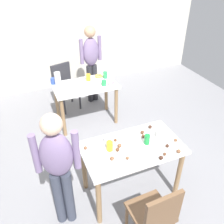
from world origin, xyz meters
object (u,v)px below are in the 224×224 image
at_px(chair_far_table, 65,84).
at_px(soda_can, 147,139).
at_px(person_girl_near, 58,165).
at_px(dining_table_near, 132,154).
at_px(pitcher_far, 58,80).
at_px(dining_table_far, 85,91).
at_px(person_adult_far, 91,59).
at_px(mixing_bowl, 164,135).
at_px(chair_near_table, 155,214).

relative_size(chair_far_table, soda_can, 7.13).
height_order(chair_far_table, person_girl_near, person_girl_near).
height_order(dining_table_near, pitcher_far, pitcher_far).
bearing_deg(chair_far_table, dining_table_far, -71.50).
relative_size(person_adult_far, mixing_bowl, 8.70).
height_order(chair_far_table, pitcher_far, pitcher_far).
bearing_deg(dining_table_far, chair_far_table, 108.50).
xyz_separation_m(person_adult_far, pitcher_far, (-0.76, -0.57, -0.04)).
relative_size(chair_far_table, person_adult_far, 0.57).
height_order(person_girl_near, pitcher_far, person_girl_near).
bearing_deg(dining_table_far, chair_near_table, -91.24).
relative_size(chair_near_table, soda_can, 7.13).
bearing_deg(person_girl_near, dining_table_near, 5.53).
bearing_deg(soda_can, person_adult_far, 87.01).
bearing_deg(person_adult_far, chair_far_table, -177.00).
bearing_deg(mixing_bowl, person_adult_far, 92.69).
relative_size(dining_table_near, pitcher_far, 4.71).
xyz_separation_m(dining_table_far, chair_far_table, (-0.22, 0.65, -0.13)).
distance_m(person_girl_near, soda_can, 1.04).
bearing_deg(chair_far_table, pitcher_far, -110.11).
bearing_deg(dining_table_near, soda_can, -3.58).
bearing_deg(soda_can, dining_table_near, 176.42).
distance_m(dining_table_near, person_girl_near, 0.90).
height_order(chair_far_table, soda_can, soda_can).
distance_m(chair_far_table, person_adult_far, 0.70).
relative_size(mixing_bowl, pitcher_far, 0.71).
distance_m(chair_far_table, person_girl_near, 2.53).
distance_m(dining_table_near, soda_can, 0.25).
height_order(chair_near_table, pitcher_far, pitcher_far).
relative_size(dining_table_far, person_adult_far, 0.70).
bearing_deg(chair_near_table, person_adult_far, 82.66).
relative_size(dining_table_near, chair_near_table, 1.33).
height_order(person_adult_far, soda_can, person_adult_far).
distance_m(dining_table_far, soda_can, 1.73).
height_order(chair_near_table, person_adult_far, person_adult_far).
xyz_separation_m(dining_table_far, pitcher_far, (-0.42, 0.11, 0.25)).
distance_m(person_girl_near, person_adult_far, 2.72).
relative_size(person_adult_far, soda_can, 12.42).
height_order(chair_near_table, person_girl_near, person_girl_near).
xyz_separation_m(chair_near_table, person_adult_far, (0.40, 3.08, 0.41)).
bearing_deg(mixing_bowl, dining_table_near, 179.80).
distance_m(dining_table_far, chair_near_table, 2.40).
bearing_deg(dining_table_near, person_adult_far, 82.68).
distance_m(chair_near_table, pitcher_far, 2.56).
relative_size(chair_far_table, mixing_bowl, 5.00).
bearing_deg(person_adult_far, dining_table_far, -116.76).
height_order(dining_table_far, person_adult_far, person_adult_far).
bearing_deg(person_girl_near, soda_can, 3.95).
bearing_deg(chair_far_table, chair_near_table, -86.86).
xyz_separation_m(dining_table_near, person_girl_near, (-0.86, -0.08, 0.24)).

